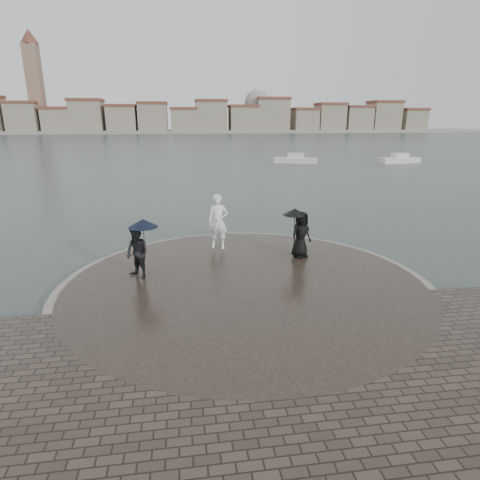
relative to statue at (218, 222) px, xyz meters
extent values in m
plane|color=#2B3835|center=(0.55, -7.35, -1.51)|extent=(400.00, 400.00, 0.00)
cylinder|color=gray|center=(0.55, -3.85, -1.35)|extent=(12.50, 12.50, 0.32)
cylinder|color=#2D261E|center=(0.55, -3.85, -1.33)|extent=(11.90, 11.90, 0.36)
imported|color=white|center=(0.00, 0.00, 0.00)|extent=(0.94, 0.72, 2.29)
imported|color=black|center=(-3.04, -2.88, -0.26)|extent=(1.08, 1.07, 1.77)
cylinder|color=black|center=(-2.79, -2.78, 0.20)|extent=(0.02, 0.02, 0.90)
cone|color=black|center=(-2.79, -2.78, 0.75)|extent=(1.05, 1.05, 0.28)
imported|color=black|center=(3.11, -1.61, -0.22)|extent=(1.07, 0.93, 1.84)
cylinder|color=black|center=(2.86, -1.51, 0.15)|extent=(0.02, 0.02, 0.90)
cone|color=black|center=(2.86, -1.51, 0.67)|extent=(0.97, 0.97, 0.26)
cube|color=gray|center=(0.55, 155.65, -0.91)|extent=(260.00, 20.00, 1.20)
cube|color=gray|center=(-59.45, 152.65, 3.99)|extent=(11.00, 10.00, 11.00)
cube|color=brown|center=(-59.45, 152.65, 9.99)|extent=(11.60, 10.60, 1.00)
cube|color=gray|center=(-47.45, 152.65, 2.99)|extent=(10.00, 10.00, 9.00)
cube|color=brown|center=(-47.45, 152.65, 7.99)|extent=(10.60, 10.60, 1.00)
cube|color=gray|center=(-36.45, 152.65, 4.49)|extent=(12.00, 10.00, 12.00)
cube|color=brown|center=(-36.45, 152.65, 10.99)|extent=(12.60, 10.60, 1.00)
cube|color=gray|center=(-23.45, 152.65, 3.49)|extent=(11.00, 10.00, 10.00)
cube|color=brown|center=(-23.45, 152.65, 8.99)|extent=(11.60, 10.60, 1.00)
cube|color=gray|center=(-11.45, 152.65, 3.99)|extent=(11.00, 10.00, 11.00)
cube|color=brown|center=(-11.45, 152.65, 9.99)|extent=(11.60, 10.60, 1.00)
cube|color=gray|center=(0.55, 152.65, 2.99)|extent=(10.00, 10.00, 9.00)
cube|color=brown|center=(0.55, 152.65, 7.99)|extent=(10.60, 10.60, 1.00)
cube|color=gray|center=(11.55, 152.65, 4.49)|extent=(12.00, 10.00, 12.00)
cube|color=brown|center=(11.55, 152.65, 10.99)|extent=(12.60, 10.60, 1.00)
cube|color=gray|center=(24.55, 152.65, 3.49)|extent=(11.00, 10.00, 10.00)
cube|color=brown|center=(24.55, 152.65, 8.99)|extent=(11.60, 10.60, 1.00)
cube|color=gray|center=(36.55, 152.65, 4.99)|extent=(13.00, 10.00, 13.00)
cube|color=brown|center=(36.55, 152.65, 11.99)|extent=(13.60, 10.60, 1.00)
cube|color=gray|center=(50.55, 152.65, 2.99)|extent=(10.00, 10.00, 9.00)
cube|color=brown|center=(50.55, 152.65, 7.99)|extent=(10.60, 10.60, 1.00)
cube|color=gray|center=(61.55, 152.65, 3.99)|extent=(11.00, 10.00, 11.00)
cube|color=brown|center=(61.55, 152.65, 9.99)|extent=(11.60, 10.60, 1.00)
cube|color=gray|center=(73.55, 152.65, 3.49)|extent=(11.00, 10.00, 10.00)
cube|color=brown|center=(73.55, 152.65, 8.99)|extent=(11.60, 10.60, 1.00)
cube|color=gray|center=(85.55, 152.65, 4.49)|extent=(12.00, 10.00, 12.00)
cube|color=brown|center=(85.55, 152.65, 10.99)|extent=(12.60, 10.60, 1.00)
cube|color=gray|center=(98.55, 152.65, 2.99)|extent=(10.00, 10.00, 9.00)
cube|color=brown|center=(98.55, 152.65, 7.99)|extent=(10.60, 10.60, 1.00)
cube|color=#846654|center=(-54.45, 154.65, 14.49)|extent=(5.00, 5.00, 32.00)
cone|color=brown|center=(-54.45, 154.65, 32.99)|extent=(6.80, 6.80, 5.00)
sphere|color=gray|center=(30.55, 154.65, 10.49)|extent=(10.00, 10.00, 10.00)
cube|color=silver|center=(13.61, 35.84, -1.26)|extent=(5.64, 3.89, 0.90)
cube|color=silver|center=(13.61, 35.84, -0.66)|extent=(2.33, 1.97, 0.90)
cube|color=silver|center=(27.29, 34.04, -1.26)|extent=(5.66, 2.31, 0.90)
cube|color=silver|center=(27.29, 34.04, -0.66)|extent=(2.14, 1.45, 0.90)
camera|label=1|loc=(-1.45, -16.19, 4.12)|focal=30.00mm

